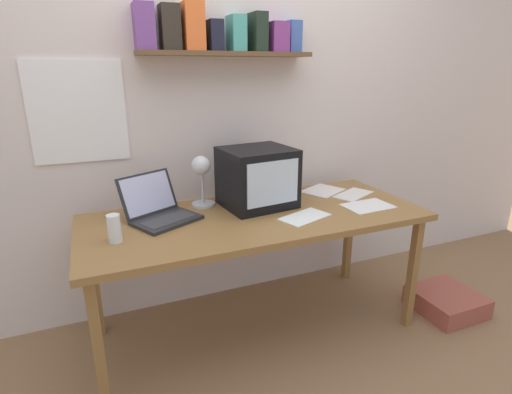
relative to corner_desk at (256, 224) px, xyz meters
name	(u,v)px	position (x,y,z in m)	size (l,w,h in m)	color
ground_plane	(256,328)	(0.00, 0.00, -0.67)	(12.00, 12.00, 0.00)	#8E6947
back_wall	(224,97)	(0.00, 0.50, 0.64)	(5.60, 0.24, 2.60)	silver
corner_desk	(256,224)	(0.00, 0.00, 0.00)	(1.82, 0.75, 0.72)	olive
crt_monitor	(257,177)	(0.07, 0.14, 0.22)	(0.41, 0.38, 0.33)	black
laptop	(159,208)	(-0.49, 0.14, 0.11)	(0.42, 0.41, 0.23)	#232326
desk_lamp	(201,174)	(-0.24, 0.21, 0.26)	(0.14, 0.18, 0.30)	silver
juice_glass	(114,230)	(-0.72, -0.08, 0.11)	(0.06, 0.06, 0.13)	white
loose_paper_near_laptop	(353,194)	(0.69, 0.09, 0.06)	(0.31, 0.25, 0.00)	silver
loose_paper_near_monitor	(323,191)	(0.56, 0.23, 0.06)	(0.32, 0.29, 0.00)	white
open_notebook	(368,206)	(0.64, -0.12, 0.06)	(0.28, 0.20, 0.00)	white
printed_handout	(305,217)	(0.22, -0.14, 0.06)	(0.31, 0.23, 0.00)	white
floor_cushion	(446,302)	(1.19, -0.30, -0.60)	(0.37, 0.37, 0.12)	#A65041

